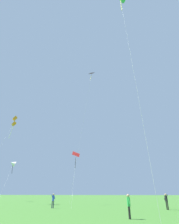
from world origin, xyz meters
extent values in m
cone|color=white|center=(-21.82, 34.47, 8.08)|extent=(1.99, 1.93, 1.64)
cylinder|color=black|center=(-21.81, 34.60, 6.70)|extent=(0.09, 0.33, 1.70)
cylinder|color=silver|center=(-20.04, 30.34, 3.98)|extent=(3.58, 8.28, 7.97)
cube|color=orange|center=(-17.04, 24.81, 15.31)|extent=(1.10, 1.08, 0.89)
cube|color=orange|center=(-17.04, 24.81, 14.13)|extent=(1.10, 1.08, 0.89)
cylinder|color=#3F382D|center=(-17.04, 24.81, 14.72)|extent=(0.05, 0.05, 1.69)
cylinder|color=silver|center=(-17.20, 24.65, 12.55)|extent=(0.46, 0.46, 2.85)
cylinder|color=yellow|center=(4.56, 9.66, 22.91)|extent=(0.09, 0.18, 2.08)
cylinder|color=silver|center=(4.69, 7.44, 12.17)|extent=(0.26, 4.55, 24.34)
cube|color=black|center=(-2.41, 31.26, 29.45)|extent=(1.76, 1.15, 1.26)
cylinder|color=#3F382D|center=(-2.41, 31.26, 29.45)|extent=(0.69, 0.88, 0.64)
cylinder|color=yellow|center=(-2.54, 31.08, 28.12)|extent=(0.35, 0.45, 1.75)
cylinder|color=silver|center=(-4.01, 29.04, 14.67)|extent=(3.23, 4.45, 29.34)
cube|color=red|center=(-4.43, 25.51, 7.92)|extent=(1.21, 1.19, 1.12)
cylinder|color=#3F382D|center=(-4.43, 25.51, 7.92)|extent=(1.08, 0.09, 0.54)
cylinder|color=black|center=(-4.44, 25.39, 6.49)|extent=(0.09, 0.30, 1.96)
cylinder|color=silver|center=(-3.66, 21.59, 3.91)|extent=(1.53, 7.85, 7.82)
cylinder|color=black|center=(7.94, 17.63, 0.40)|extent=(0.11, 0.11, 0.80)
cylinder|color=black|center=(7.83, 17.76, 0.40)|extent=(0.11, 0.11, 0.80)
cube|color=black|center=(7.88, 17.69, 1.09)|extent=(0.27, 0.27, 0.60)
cylinder|color=black|center=(7.96, 17.60, 1.24)|extent=(0.24, 0.25, 0.56)
cylinder|color=black|center=(7.80, 17.79, 1.24)|extent=(0.24, 0.25, 0.56)
sphere|color=tan|center=(7.88, 17.69, 1.50)|extent=(0.22, 0.22, 0.22)
cylinder|color=black|center=(3.46, 9.31, 0.39)|extent=(0.10, 0.10, 0.78)
cylinder|color=black|center=(3.50, 9.16, 0.39)|extent=(0.10, 0.10, 0.78)
cube|color=green|center=(3.48, 9.24, 1.07)|extent=(0.22, 0.24, 0.59)
cylinder|color=green|center=(3.45, 9.35, 1.22)|extent=(0.15, 0.27, 0.55)
cylinder|color=green|center=(3.51, 9.12, 1.22)|extent=(0.15, 0.27, 0.55)
sphere|color=tan|center=(3.48, 9.24, 1.48)|extent=(0.21, 0.21, 0.21)
cylinder|color=#2D3351|center=(-5.33, 17.80, 0.40)|extent=(0.11, 0.11, 0.80)
cylinder|color=#2D3351|center=(-5.19, 17.89, 0.40)|extent=(0.11, 0.11, 0.80)
cube|color=blue|center=(-5.26, 17.85, 1.10)|extent=(0.27, 0.26, 0.60)
cylinder|color=blue|center=(-5.36, 17.78, 1.25)|extent=(0.27, 0.21, 0.56)
cylinder|color=blue|center=(-5.15, 17.92, 1.25)|extent=(0.27, 0.21, 0.56)
sphere|color=tan|center=(-5.26, 17.85, 1.51)|extent=(0.22, 0.22, 0.22)
camera|label=1|loc=(2.99, -5.24, 1.63)|focal=28.46mm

